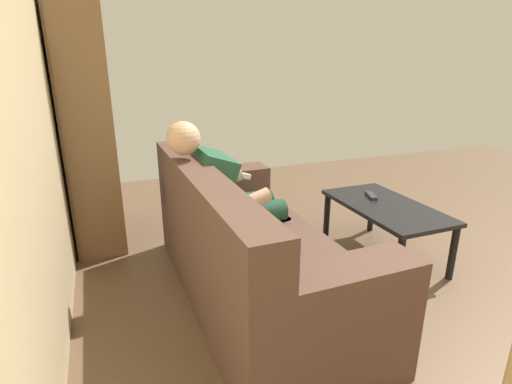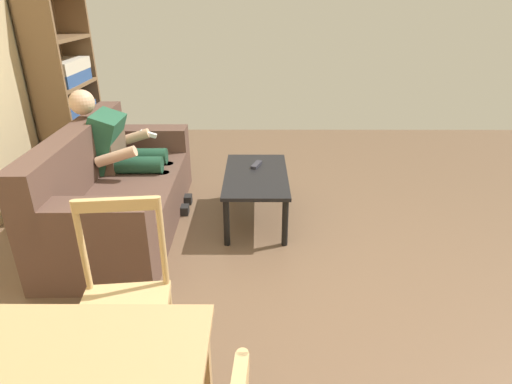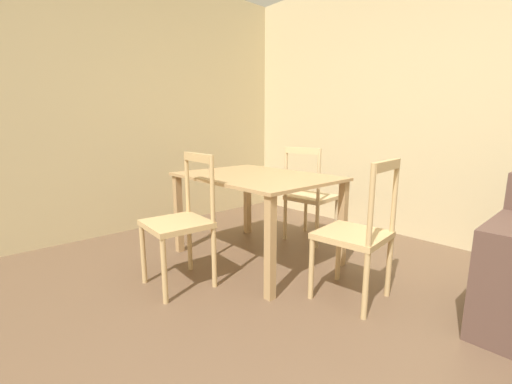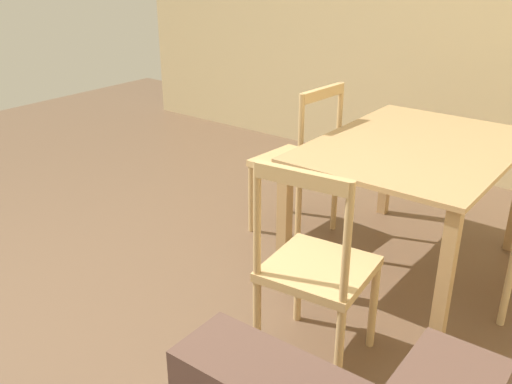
# 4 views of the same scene
# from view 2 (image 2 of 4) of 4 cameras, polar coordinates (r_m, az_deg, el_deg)

# --- Properties ---
(ground_plane) EXTENTS (8.14, 8.14, 0.00)m
(ground_plane) POSITION_cam_2_polar(r_m,az_deg,el_deg) (2.76, 7.49, -16.15)
(ground_plane) COLOR brown
(couch) EXTENTS (1.95, 0.88, 0.87)m
(couch) POSITION_cam_2_polar(r_m,az_deg,el_deg) (3.73, -18.28, 0.05)
(couch) COLOR brown
(couch) RESTS_ON ground_plane
(person_lounging) EXTENTS (0.60, 0.95, 1.11)m
(person_lounging) POSITION_cam_2_polar(r_m,az_deg,el_deg) (3.93, -17.77, 5.32)
(person_lounging) COLOR #23563D
(person_lounging) RESTS_ON ground_plane
(coffee_table) EXTENTS (0.98, 0.54, 0.43)m
(coffee_table) POSITION_cam_2_polar(r_m,az_deg,el_deg) (3.64, -0.00, 1.62)
(coffee_table) COLOR black
(coffee_table) RESTS_ON ground_plane
(tv_remote) EXTENTS (0.18, 0.10, 0.02)m
(tv_remote) POSITION_cam_2_polar(r_m,az_deg,el_deg) (3.79, 0.06, 3.71)
(tv_remote) COLOR #2D2D38
(tv_remote) RESTS_ON coffee_table
(bookshelf) EXTENTS (0.89, 0.36, 1.91)m
(bookshelf) POSITION_cam_2_polar(r_m,az_deg,el_deg) (5.08, -23.96, 11.08)
(bookshelf) COLOR brown
(bookshelf) RESTS_ON ground_plane
(dining_chair_facing_couch) EXTENTS (0.46, 0.46, 0.95)m
(dining_chair_facing_couch) POSITION_cam_2_polar(r_m,az_deg,el_deg) (2.18, -17.43, -14.53)
(dining_chair_facing_couch) COLOR tan
(dining_chair_facing_couch) RESTS_ON ground_plane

